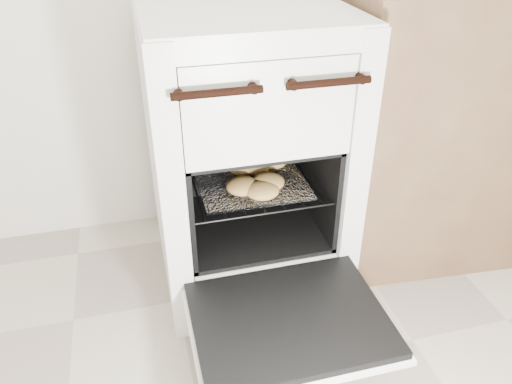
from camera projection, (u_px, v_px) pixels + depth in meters
stove at (245, 157)px, 1.60m from camera, size 0.58×0.65×0.89m
oven_door at (289, 321)px, 1.32m from camera, size 0.52×0.41×0.04m
oven_rack at (250, 180)px, 1.57m from camera, size 0.42×0.41×0.01m
foil_sheet at (251, 182)px, 1.55m from camera, size 0.33×0.29×0.01m
baked_rolls at (258, 176)px, 1.53m from camera, size 0.26×0.28×0.05m
counter at (455, 117)px, 1.79m from camera, size 0.98×0.69×0.94m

